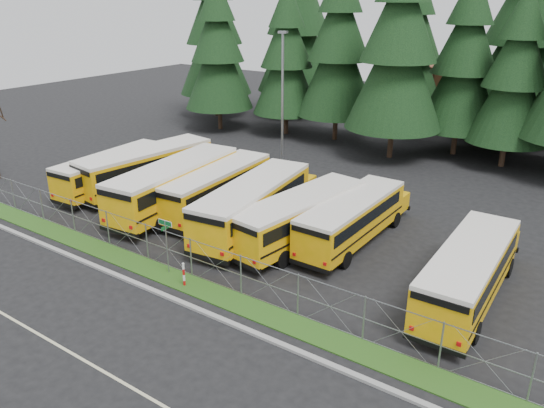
{
  "coord_description": "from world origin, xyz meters",
  "views": [
    {
      "loc": [
        14.93,
        -17.31,
        12.66
      ],
      "look_at": [
        0.24,
        4.0,
        2.38
      ],
      "focal_mm": 35.0,
      "sensor_mm": 36.0,
      "label": 1
    }
  ],
  "objects_px": {
    "bus_6": "(354,220)",
    "street_sign": "(166,235)",
    "bus_3": "(219,189)",
    "bus_0": "(117,172)",
    "bus_5": "(304,218)",
    "striped_bollard": "(184,275)",
    "bus_east": "(470,273)",
    "light_standard": "(283,94)",
    "bus_2": "(179,186)",
    "bus_4": "(257,206)",
    "bus_1": "(151,169)"
  },
  "relations": [
    {
      "from": "bus_0",
      "to": "bus_east",
      "type": "xyz_separation_m",
      "value": [
        23.99,
        -0.82,
        0.03
      ]
    },
    {
      "from": "bus_5",
      "to": "striped_bollard",
      "type": "relative_size",
      "value": 8.75
    },
    {
      "from": "bus_east",
      "to": "light_standard",
      "type": "relative_size",
      "value": 1.01
    },
    {
      "from": "bus_2",
      "to": "bus_6",
      "type": "bearing_deg",
      "value": 4.18
    },
    {
      "from": "bus_2",
      "to": "street_sign",
      "type": "height_order",
      "value": "bus_2"
    },
    {
      "from": "bus_5",
      "to": "light_standard",
      "type": "height_order",
      "value": "light_standard"
    },
    {
      "from": "bus_2",
      "to": "bus_east",
      "type": "height_order",
      "value": "bus_2"
    },
    {
      "from": "bus_0",
      "to": "bus_east",
      "type": "distance_m",
      "value": 24.0
    },
    {
      "from": "bus_3",
      "to": "striped_bollard",
      "type": "distance_m",
      "value": 9.55
    },
    {
      "from": "bus_2",
      "to": "striped_bollard",
      "type": "height_order",
      "value": "bus_2"
    },
    {
      "from": "bus_3",
      "to": "bus_0",
      "type": "bearing_deg",
      "value": -175.0
    },
    {
      "from": "bus_1",
      "to": "light_standard",
      "type": "distance_m",
      "value": 11.73
    },
    {
      "from": "bus_0",
      "to": "bus_2",
      "type": "relative_size",
      "value": 0.85
    },
    {
      "from": "bus_3",
      "to": "street_sign",
      "type": "bearing_deg",
      "value": -70.81
    },
    {
      "from": "bus_6",
      "to": "street_sign",
      "type": "relative_size",
      "value": 3.56
    },
    {
      "from": "bus_2",
      "to": "bus_5",
      "type": "distance_m",
      "value": 8.89
    },
    {
      "from": "bus_0",
      "to": "bus_3",
      "type": "xyz_separation_m",
      "value": [
        8.1,
        1.23,
        0.07
      ]
    },
    {
      "from": "bus_4",
      "to": "bus_6",
      "type": "bearing_deg",
      "value": 10.5
    },
    {
      "from": "bus_2",
      "to": "bus_5",
      "type": "height_order",
      "value": "bus_2"
    },
    {
      "from": "bus_6",
      "to": "street_sign",
      "type": "height_order",
      "value": "street_sign"
    },
    {
      "from": "bus_4",
      "to": "bus_6",
      "type": "distance_m",
      "value": 5.57
    },
    {
      "from": "bus_2",
      "to": "bus_east",
      "type": "xyz_separation_m",
      "value": [
        17.95,
        -0.67,
        -0.19
      ]
    },
    {
      "from": "bus_4",
      "to": "street_sign",
      "type": "distance_m",
      "value": 6.61
    },
    {
      "from": "bus_5",
      "to": "bus_6",
      "type": "relative_size",
      "value": 1.05
    },
    {
      "from": "bus_0",
      "to": "bus_3",
      "type": "relative_size",
      "value": 0.95
    },
    {
      "from": "striped_bollard",
      "to": "bus_3",
      "type": "bearing_deg",
      "value": 119.89
    },
    {
      "from": "bus_1",
      "to": "bus_6",
      "type": "xyz_separation_m",
      "value": [
        15.28,
        0.3,
        -0.17
      ]
    },
    {
      "from": "light_standard",
      "to": "striped_bollard",
      "type": "bearing_deg",
      "value": -69.56
    },
    {
      "from": "bus_3",
      "to": "striped_bollard",
      "type": "xyz_separation_m",
      "value": [
        4.74,
        -8.25,
        -0.79
      ]
    },
    {
      "from": "bus_5",
      "to": "street_sign",
      "type": "xyz_separation_m",
      "value": [
        -3.55,
        -6.77,
        0.66
      ]
    },
    {
      "from": "bus_0",
      "to": "striped_bollard",
      "type": "distance_m",
      "value": 14.66
    },
    {
      "from": "bus_1",
      "to": "bus_3",
      "type": "xyz_separation_m",
      "value": [
        6.2,
        -0.19,
        -0.09
      ]
    },
    {
      "from": "bus_5",
      "to": "bus_east",
      "type": "bearing_deg",
      "value": 1.02
    },
    {
      "from": "bus_east",
      "to": "striped_bollard",
      "type": "relative_size",
      "value": 8.56
    },
    {
      "from": "bus_1",
      "to": "bus_east",
      "type": "bearing_deg",
      "value": 1.84
    },
    {
      "from": "bus_3",
      "to": "bus_2",
      "type": "bearing_deg",
      "value": -149.97
    },
    {
      "from": "bus_1",
      "to": "bus_east",
      "type": "distance_m",
      "value": 22.21
    },
    {
      "from": "bus_4",
      "to": "bus_6",
      "type": "xyz_separation_m",
      "value": [
        5.3,
        1.7,
        -0.17
      ]
    },
    {
      "from": "bus_1",
      "to": "bus_east",
      "type": "relative_size",
      "value": 1.1
    },
    {
      "from": "bus_0",
      "to": "bus_3",
      "type": "distance_m",
      "value": 8.19
    },
    {
      "from": "light_standard",
      "to": "bus_6",
      "type": "bearing_deg",
      "value": -41.43
    },
    {
      "from": "bus_east",
      "to": "street_sign",
      "type": "bearing_deg",
      "value": -156.61
    },
    {
      "from": "bus_5",
      "to": "striped_bollard",
      "type": "height_order",
      "value": "bus_5"
    },
    {
      "from": "bus_0",
      "to": "striped_bollard",
      "type": "xyz_separation_m",
      "value": [
        12.84,
        -7.02,
        -0.71
      ]
    },
    {
      "from": "bus_6",
      "to": "bus_1",
      "type": "bearing_deg",
      "value": -178.05
    },
    {
      "from": "bus_1",
      "to": "striped_bollard",
      "type": "xyz_separation_m",
      "value": [
        10.95,
        -8.45,
        -0.88
      ]
    },
    {
      "from": "bus_4",
      "to": "light_standard",
      "type": "relative_size",
      "value": 1.11
    },
    {
      "from": "bus_1",
      "to": "bus_2",
      "type": "height_order",
      "value": "bus_2"
    },
    {
      "from": "bus_3",
      "to": "striped_bollard",
      "type": "bearing_deg",
      "value": -63.73
    },
    {
      "from": "bus_2",
      "to": "bus_6",
      "type": "xyz_separation_m",
      "value": [
        11.14,
        1.87,
        -0.23
      ]
    }
  ]
}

